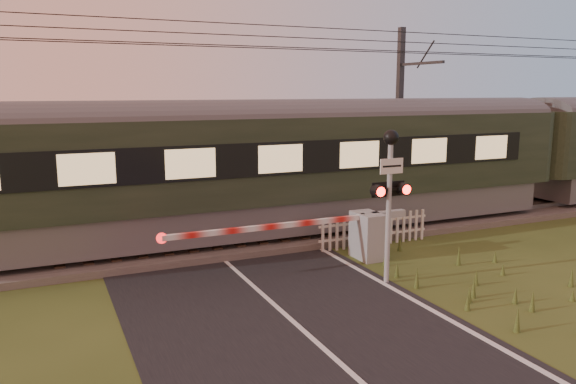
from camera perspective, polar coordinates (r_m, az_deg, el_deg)
name	(u,v)px	position (r m, az deg, el deg)	size (l,w,h in m)	color
ground	(309,337)	(10.33, 2.15, -14.48)	(160.00, 160.00, 0.00)	#324119
road	(316,341)	(10.15, 2.84, -14.91)	(6.00, 140.00, 0.03)	black
track_bed	(207,244)	(16.05, -8.21, -5.21)	(140.00, 3.40, 0.39)	#47423D
overhead_wires	(202,37)	(15.54, -8.76, 15.34)	(120.00, 0.62, 0.62)	black
train	(527,151)	(22.08, 23.11, 3.84)	(40.25, 2.77, 3.74)	slate
boom_gate	(359,234)	(14.61, 7.27, -4.27)	(6.54, 0.93, 1.24)	gray
crossing_signal	(390,179)	(12.59, 10.29, 1.30)	(0.89, 0.36, 3.48)	gray
picket_fence	(375,230)	(16.01, 8.78, -3.82)	(3.51, 0.07, 0.90)	silver
catenary_mast	(400,116)	(21.02, 11.33, 7.60)	(0.21, 2.45, 6.54)	#2D2D30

